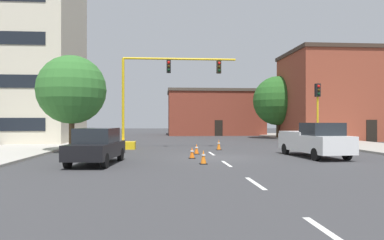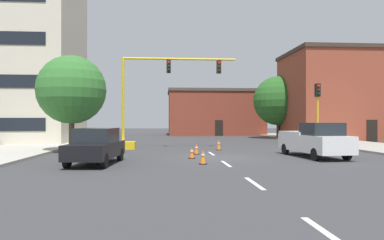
{
  "view_description": "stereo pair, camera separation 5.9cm",
  "coord_description": "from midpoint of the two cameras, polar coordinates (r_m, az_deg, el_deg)",
  "views": [
    {
      "loc": [
        -3.08,
        -20.38,
        2.09
      ],
      "look_at": [
        -0.81,
        8.05,
        2.16
      ],
      "focal_mm": 33.75,
      "sensor_mm": 36.0,
      "label": 1
    },
    {
      "loc": [
        -3.02,
        -20.39,
        2.09
      ],
      "look_at": [
        -0.81,
        8.05,
        2.16
      ],
      "focal_mm": 33.75,
      "sensor_mm": 36.0,
      "label": 2
    }
  ],
  "objects": [
    {
      "name": "ground_plane",
      "position": [
        20.72,
        3.95,
        -5.94
      ],
      "size": [
        160.0,
        160.0,
        0.0
      ],
      "primitive_type": "plane",
      "color": "#38383A"
    },
    {
      "name": "sidewalk_left",
      "position": [
        30.25,
        -24.42,
        -3.96
      ],
      "size": [
        6.0,
        56.0,
        0.14
      ],
      "primitive_type": "cube",
      "color": "#B2ADA3",
      "rests_on": "ground_plane"
    },
    {
      "name": "sidewalk_right",
      "position": [
        32.82,
        25.39,
        -3.66
      ],
      "size": [
        6.0,
        56.0,
        0.14
      ],
      "primitive_type": "cube",
      "color": "#9E998E",
      "rests_on": "ground_plane"
    },
    {
      "name": "lane_stripe_seg_0",
      "position": [
        7.38,
        20.97,
        -16.59
      ],
      "size": [
        0.16,
        2.4,
        0.01
      ],
      "primitive_type": "cube",
      "color": "silver",
      "rests_on": "ground_plane"
    },
    {
      "name": "lane_stripe_seg_1",
      "position": [
        12.45,
        9.83,
        -9.8
      ],
      "size": [
        0.16,
        2.4,
        0.01
      ],
      "primitive_type": "cube",
      "color": "silver",
      "rests_on": "ground_plane"
    },
    {
      "name": "lane_stripe_seg_2",
      "position": [
        17.77,
        5.39,
        -6.89
      ],
      "size": [
        0.16,
        2.4,
        0.01
      ],
      "primitive_type": "cube",
      "color": "silver",
      "rests_on": "ground_plane"
    },
    {
      "name": "lane_stripe_seg_3",
      "position": [
        23.18,
        3.03,
        -5.31
      ],
      "size": [
        0.16,
        2.4,
        0.01
      ],
      "primitive_type": "cube",
      "color": "silver",
      "rests_on": "ground_plane"
    },
    {
      "name": "building_tall_left",
      "position": [
        40.27,
        -27.89,
        12.57
      ],
      "size": [
        14.38,
        10.63,
        21.86
      ],
      "color": "beige",
      "rests_on": "ground_plane"
    },
    {
      "name": "building_brick_center",
      "position": [
        54.41,
        3.5,
        1.18
      ],
      "size": [
        14.0,
        9.04,
        6.66
      ],
      "color": "brown",
      "rests_on": "ground_plane"
    },
    {
      "name": "building_row_right",
      "position": [
        43.83,
        23.41,
        3.52
      ],
      "size": [
        13.68,
        9.32,
        9.74
      ],
      "color": "brown",
      "rests_on": "ground_plane"
    },
    {
      "name": "traffic_signal_gantry",
      "position": [
        27.13,
        -8.35,
        0.22
      ],
      "size": [
        9.34,
        1.2,
        6.83
      ],
      "color": "yellow",
      "rests_on": "ground_plane"
    },
    {
      "name": "traffic_light_pole_right",
      "position": [
        27.74,
        19.19,
        2.84
      ],
      "size": [
        0.32,
        0.47,
        4.8
      ],
      "color": "yellow",
      "rests_on": "ground_plane"
    },
    {
      "name": "tree_right_far",
      "position": [
        44.33,
        13.35,
        2.98
      ],
      "size": [
        5.86,
        5.86,
        7.43
      ],
      "color": "#4C3823",
      "rests_on": "ground_plane"
    },
    {
      "name": "tree_left_near",
      "position": [
        25.22,
        -18.54,
        4.55
      ],
      "size": [
        4.53,
        4.53,
        6.42
      ],
      "color": "#4C3823",
      "rests_on": "ground_plane"
    },
    {
      "name": "pickup_truck_white",
      "position": [
        21.91,
        18.71,
        -3.06
      ],
      "size": [
        2.51,
        5.57,
        1.99
      ],
      "color": "white",
      "rests_on": "ground_plane"
    },
    {
      "name": "sedan_black_near_left",
      "position": [
        18.06,
        -14.94,
        -3.96
      ],
      "size": [
        2.31,
        4.67,
        1.74
      ],
      "color": "black",
      "rests_on": "ground_plane"
    },
    {
      "name": "traffic_cone_roadside_a",
      "position": [
        17.5,
        1.72,
        -5.88
      ],
      "size": [
        0.36,
        0.36,
        0.7
      ],
      "color": "black",
      "rests_on": "ground_plane"
    },
    {
      "name": "traffic_cone_roadside_b",
      "position": [
        22.68,
        0.65,
        -4.61
      ],
      "size": [
        0.36,
        0.36,
        0.66
      ],
      "color": "black",
      "rests_on": "ground_plane"
    },
    {
      "name": "traffic_cone_roadside_c",
      "position": [
        26.04,
        4.19,
        -3.91
      ],
      "size": [
        0.36,
        0.36,
        0.77
      ],
      "color": "black",
      "rests_on": "ground_plane"
    },
    {
      "name": "traffic_cone_roadside_d",
      "position": [
        20.11,
        -0.09,
        -5.21
      ],
      "size": [
        0.36,
        0.36,
        0.65
      ],
      "color": "black",
      "rests_on": "ground_plane"
    }
  ]
}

